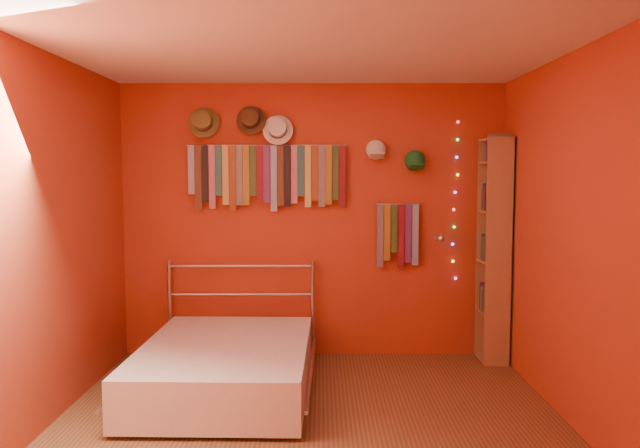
{
  "coord_description": "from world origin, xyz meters",
  "views": [
    {
      "loc": [
        0.07,
        -3.98,
        1.69
      ],
      "look_at": [
        0.07,
        0.9,
        1.29
      ],
      "focal_mm": 35.0,
      "sensor_mm": 36.0,
      "label": 1
    }
  ],
  "objects_px": {
    "reading_lamp": "(440,238)",
    "bed": "(226,366)",
    "bookshelf": "(499,249)",
    "tie_rack": "(267,173)"
  },
  "relations": [
    {
      "from": "bookshelf",
      "to": "tie_rack",
      "type": "bearing_deg",
      "value": 175.72
    },
    {
      "from": "reading_lamp",
      "to": "bed",
      "type": "distance_m",
      "value": 2.16
    },
    {
      "from": "bookshelf",
      "to": "bed",
      "type": "height_order",
      "value": "bookshelf"
    },
    {
      "from": "reading_lamp",
      "to": "tie_rack",
      "type": "bearing_deg",
      "value": 174.04
    },
    {
      "from": "reading_lamp",
      "to": "bookshelf",
      "type": "bearing_deg",
      "value": 0.74
    },
    {
      "from": "reading_lamp",
      "to": "bookshelf",
      "type": "height_order",
      "value": "bookshelf"
    },
    {
      "from": "reading_lamp",
      "to": "bookshelf",
      "type": "relative_size",
      "value": 0.15
    },
    {
      "from": "bed",
      "to": "bookshelf",
      "type": "bearing_deg",
      "value": 20.59
    },
    {
      "from": "bookshelf",
      "to": "reading_lamp",
      "type": "bearing_deg",
      "value": -179.26
    },
    {
      "from": "reading_lamp",
      "to": "bed",
      "type": "bearing_deg",
      "value": -155.69
    }
  ]
}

